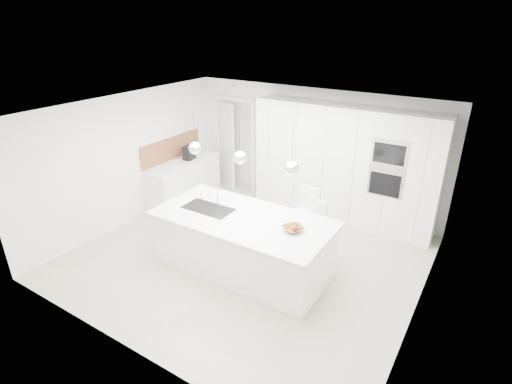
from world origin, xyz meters
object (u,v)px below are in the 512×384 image
Objects in this scene: island_base at (241,244)px; bar_stool_right at (314,232)px; espresso_machine at (189,153)px; fruit_bowl at (293,229)px; bar_stool_left at (305,221)px.

bar_stool_right reaches higher than island_base.
espresso_machine is 3.55m from bar_stool_right.
island_base is at bearing -175.10° from fruit_bowl.
espresso_machine reaches higher than bar_stool_left.
fruit_bowl is 0.89m from bar_stool_right.
bar_stool_right is at bearing -30.59° from bar_stool_left.
espresso_machine is at bearing 168.20° from bar_stool_left.
espresso_machine is at bearing 176.84° from bar_stool_right.
bar_stool_right is (0.01, 0.79, -0.42)m from fruit_bowl.
bar_stool_left reaches higher than island_base.
espresso_machine reaches higher than bar_stool_right.
bar_stool_left is 0.29m from bar_stool_right.
fruit_bowl is (0.87, 0.07, 0.51)m from island_base.
fruit_bowl is 3.78m from espresso_machine.
bar_stool_left is at bearing 104.18° from fruit_bowl.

